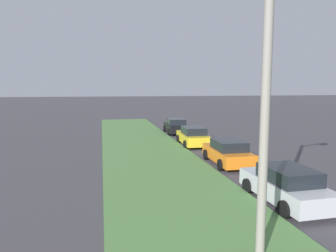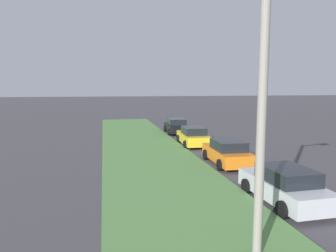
% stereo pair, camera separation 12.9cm
% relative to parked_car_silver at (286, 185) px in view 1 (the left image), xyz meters
% --- Properties ---
extents(grass_median, '(60.00, 6.00, 0.12)m').
position_rel_parked_car_silver_xyz_m(grass_median, '(2.63, 4.05, -0.66)').
color(grass_median, '#517F42').
rests_on(grass_median, ground).
extents(parked_car_silver, '(4.35, 2.11, 1.47)m').
position_rel_parked_car_silver_xyz_m(parked_car_silver, '(0.00, 0.00, 0.00)').
color(parked_car_silver, '#B2B5BA').
rests_on(parked_car_silver, ground).
extents(parked_car_orange, '(4.35, 2.11, 1.47)m').
position_rel_parked_car_silver_xyz_m(parked_car_orange, '(6.36, -0.22, 0.00)').
color(parked_car_orange, orange).
rests_on(parked_car_orange, ground).
extents(parked_car_yellow, '(4.38, 2.17, 1.47)m').
position_rel_parked_car_silver_xyz_m(parked_car_yellow, '(12.63, 0.06, 0.00)').
color(parked_car_yellow, gold).
rests_on(parked_car_yellow, ground).
extents(parked_car_black, '(4.39, 2.19, 1.47)m').
position_rel_parked_car_silver_xyz_m(parked_car_black, '(19.19, -0.09, 0.00)').
color(parked_car_black, black).
rests_on(parked_car_black, ground).
extents(streetlight, '(0.94, 2.83, 7.50)m').
position_rel_parked_car_silver_xyz_m(streetlight, '(-3.48, 2.67, 3.67)').
color(streetlight, gray).
rests_on(streetlight, ground).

